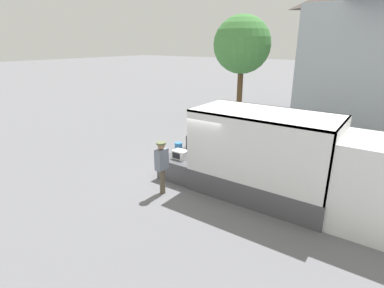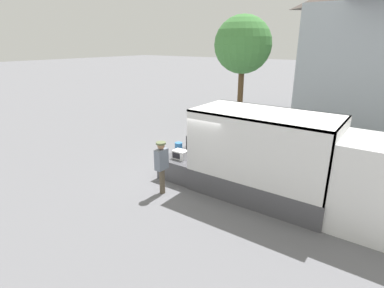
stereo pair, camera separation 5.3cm
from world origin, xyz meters
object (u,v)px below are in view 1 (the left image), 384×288
microwave (180,154)px  portable_generator (198,146)px  orange_bucket (179,147)px  worker_person (162,162)px  box_truck (311,179)px  street_tree (242,45)px

microwave → portable_generator: bearing=80.7°
orange_bucket → worker_person: 1.96m
microwave → orange_bucket: orange_bucket is taller
microwave → worker_person: worker_person is taller
box_truck → street_tree: bearing=127.1°
orange_bucket → street_tree: (-2.06, 9.22, 3.65)m
microwave → street_tree: (-2.55, 9.74, 3.68)m
box_truck → orange_bucket: box_truck is taller
microwave → worker_person: size_ratio=0.29×
street_tree → worker_person: bearing=-75.8°
portable_generator → street_tree: size_ratio=0.12×
portable_generator → street_tree: street_tree is taller
worker_person → street_tree: bearing=104.2°
box_truck → worker_person: size_ratio=3.47×
portable_generator → orange_bucket: (-0.63, -0.38, -0.06)m
worker_person → orange_bucket: bearing=111.7°
street_tree → orange_bucket: bearing=-77.4°
box_truck → portable_generator: (-4.32, 0.44, 0.03)m
orange_bucket → street_tree: bearing=102.6°
portable_generator → worker_person: bearing=-87.7°
portable_generator → street_tree: 9.92m
box_truck → street_tree: (-7.02, 9.28, 3.62)m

